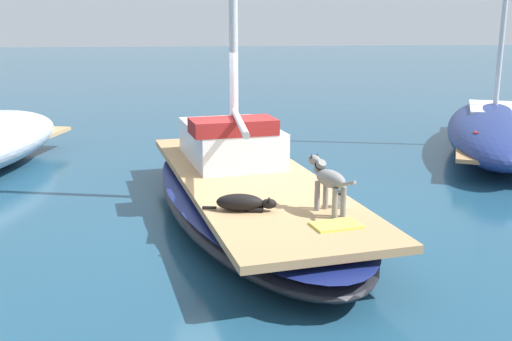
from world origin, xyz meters
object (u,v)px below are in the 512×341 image
object	(u,v)px
dog_black	(243,203)
deck_winch	(341,200)
sailboat_main	(249,197)
moored_boat_starboard_side	(495,129)
dog_grey	(328,180)
deck_towel	(336,225)

from	to	relation	value
dog_black	deck_winch	distance (m)	1.27
sailboat_main	deck_winch	world-z (taller)	deck_winch
dog_black	moored_boat_starboard_side	distance (m)	8.57
dog_grey	deck_winch	xyz separation A→B (m)	(0.22, 0.19, -0.32)
deck_towel	moored_boat_starboard_side	size ratio (longest dim) A/B	0.08
moored_boat_starboard_side	deck_towel	bearing A→B (deg)	-129.43
moored_boat_starboard_side	deck_winch	bearing A→B (deg)	-131.50
sailboat_main	deck_towel	distance (m)	2.53
sailboat_main	moored_boat_starboard_side	bearing A→B (deg)	33.70
dog_black	deck_towel	size ratio (longest dim) A/B	1.70
sailboat_main	dog_grey	xyz separation A→B (m)	(0.81, -1.85, 0.75)
dog_black	deck_winch	xyz separation A→B (m)	(1.27, 0.01, -0.01)
deck_winch	moored_boat_starboard_side	world-z (taller)	moored_boat_starboard_side
dog_black	moored_boat_starboard_side	xyz separation A→B (m)	(6.35, 5.75, -0.21)
sailboat_main	deck_towel	world-z (taller)	deck_towel
deck_winch	moored_boat_starboard_side	xyz separation A→B (m)	(5.08, 5.74, -0.20)
deck_winch	deck_towel	world-z (taller)	deck_winch
dog_black	deck_towel	world-z (taller)	dog_black
sailboat_main	deck_towel	xyz separation A→B (m)	(0.80, -2.38, 0.34)
dog_black	moored_boat_starboard_side	bearing A→B (deg)	42.16
sailboat_main	deck_winch	size ratio (longest dim) A/B	36.04
dog_black	dog_grey	bearing A→B (deg)	-9.61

